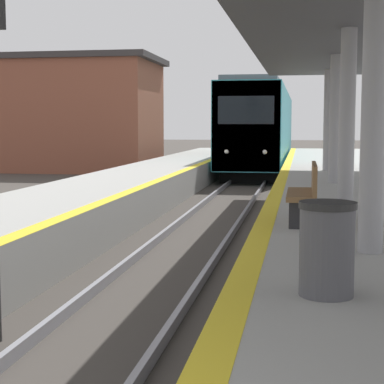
% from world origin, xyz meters
% --- Properties ---
extents(train, '(2.75, 22.73, 4.43)m').
position_xyz_m(train, '(0.00, 35.20, 2.25)').
color(train, black).
rests_on(train, ground).
extents(station_canopy, '(4.13, 23.05, 3.49)m').
position_xyz_m(station_canopy, '(3.02, 11.11, 4.20)').
color(station_canopy, '#99999E').
rests_on(station_canopy, platform_right).
extents(trash_bin, '(0.51, 0.51, 0.84)m').
position_xyz_m(trash_bin, '(2.44, 4.43, 1.35)').
color(trash_bin, '#4C4C51').
rests_on(trash_bin, platform_right).
extents(bench, '(0.44, 1.54, 0.92)m').
position_xyz_m(bench, '(2.27, 8.70, 1.41)').
color(bench, brown).
rests_on(bench, platform_right).
extents(station_building, '(13.51, 6.06, 5.96)m').
position_xyz_m(station_building, '(-12.00, 31.49, 3.00)').
color(station_building, brown).
rests_on(station_building, ground).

